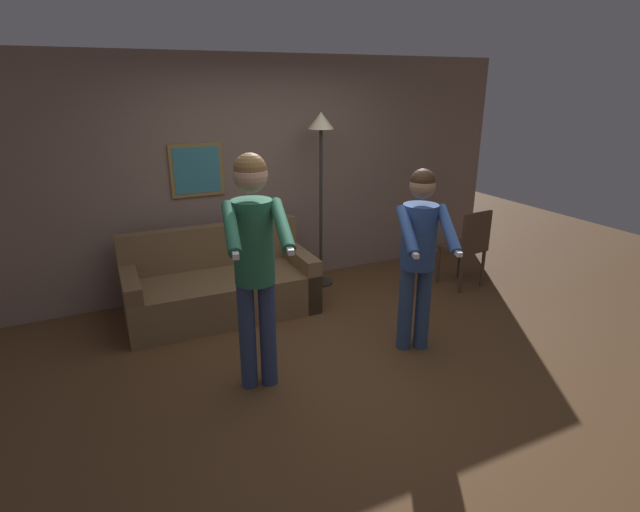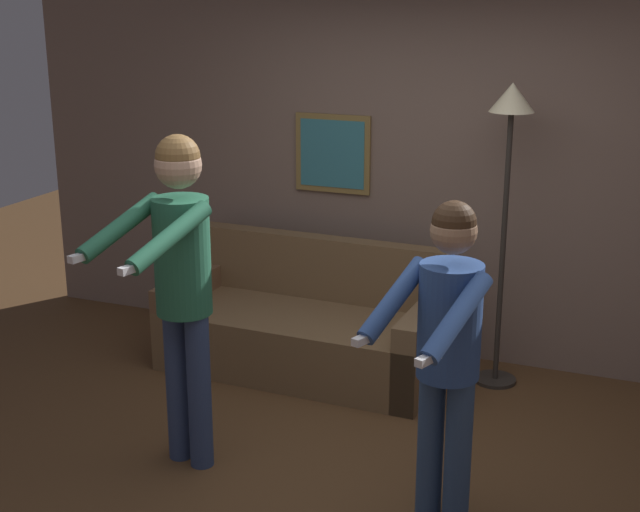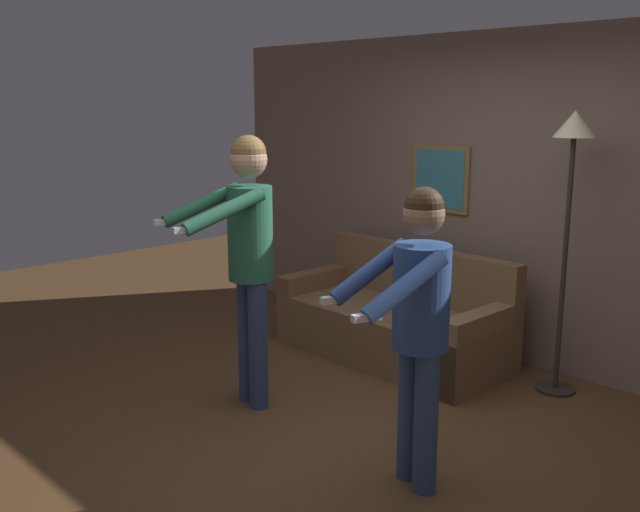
{
  "view_description": "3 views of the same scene",
  "coord_description": "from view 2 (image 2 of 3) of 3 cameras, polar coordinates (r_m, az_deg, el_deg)",
  "views": [
    {
      "loc": [
        -1.88,
        -3.39,
        2.3
      ],
      "look_at": [
        -0.22,
        0.03,
        0.97
      ],
      "focal_mm": 28.0,
      "sensor_mm": 36.0,
      "label": 1
    },
    {
      "loc": [
        1.54,
        -3.94,
        2.54
      ],
      "look_at": [
        -0.05,
        -0.01,
        1.27
      ],
      "focal_mm": 50.0,
      "sensor_mm": 36.0,
      "label": 2
    },
    {
      "loc": [
        2.81,
        -2.99,
        2.06
      ],
      "look_at": [
        0.02,
        -0.23,
        1.2
      ],
      "focal_mm": 40.0,
      "sensor_mm": 36.0,
      "label": 3
    }
  ],
  "objects": [
    {
      "name": "ground_plane",
      "position": [
        4.94,
        0.55,
        -14.32
      ],
      "size": [
        12.0,
        12.0,
        0.0
      ],
      "primitive_type": "plane",
      "color": "brown"
    },
    {
      "name": "back_wall_assembly",
      "position": [
        6.27,
        7.26,
        5.12
      ],
      "size": [
        6.4,
        0.09,
        2.6
      ],
      "color": "#836B5D",
      "rests_on": "ground_plane"
    },
    {
      "name": "couch",
      "position": [
        6.2,
        -1.01,
        -4.75
      ],
      "size": [
        1.92,
        0.9,
        0.87
      ],
      "color": "brown",
      "rests_on": "ground_plane"
    },
    {
      "name": "torchiere_lamp",
      "position": [
        5.74,
        12.01,
        6.79
      ],
      "size": [
        0.28,
        0.28,
        2.0
      ],
      "color": "#332D28",
      "rests_on": "ground_plane"
    },
    {
      "name": "person_standing_left",
      "position": [
        4.73,
        -8.95,
        -0.77
      ],
      "size": [
        0.54,
        0.77,
        1.84
      ],
      "color": "navy",
      "rests_on": "ground_plane"
    },
    {
      "name": "person_standing_right",
      "position": [
        4.22,
        8.12,
        -5.23
      ],
      "size": [
        0.56,
        0.68,
        1.64
      ],
      "color": "#314A72",
      "rests_on": "ground_plane"
    }
  ]
}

